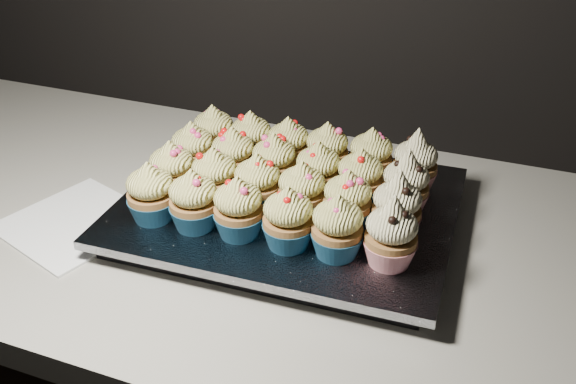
% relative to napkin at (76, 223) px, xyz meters
% --- Properties ---
extents(worktop, '(2.44, 0.64, 0.04)m').
position_rel_napkin_xyz_m(worktop, '(0.14, 0.10, -0.02)').
color(worktop, beige).
rests_on(worktop, cabinet).
extents(napkin, '(0.22, 0.22, 0.00)m').
position_rel_napkin_xyz_m(napkin, '(0.00, 0.00, 0.00)').
color(napkin, white).
rests_on(napkin, worktop).
extents(baking_tray, '(0.42, 0.33, 0.02)m').
position_rel_napkin_xyz_m(baking_tray, '(0.27, 0.11, 0.01)').
color(baking_tray, black).
rests_on(baking_tray, worktop).
extents(foil_lining, '(0.46, 0.36, 0.01)m').
position_rel_napkin_xyz_m(foil_lining, '(0.27, 0.11, 0.03)').
color(foil_lining, silver).
rests_on(foil_lining, baking_tray).
extents(cupcake_0, '(0.06, 0.06, 0.08)m').
position_rel_napkin_xyz_m(cupcake_0, '(0.12, 0.01, 0.07)').
color(cupcake_0, navy).
rests_on(cupcake_0, foil_lining).
extents(cupcake_1, '(0.06, 0.06, 0.08)m').
position_rel_napkin_xyz_m(cupcake_1, '(0.18, 0.01, 0.07)').
color(cupcake_1, navy).
rests_on(cupcake_1, foil_lining).
extents(cupcake_2, '(0.06, 0.06, 0.08)m').
position_rel_napkin_xyz_m(cupcake_2, '(0.24, 0.01, 0.07)').
color(cupcake_2, navy).
rests_on(cupcake_2, foil_lining).
extents(cupcake_3, '(0.06, 0.06, 0.08)m').
position_rel_napkin_xyz_m(cupcake_3, '(0.31, 0.01, 0.07)').
color(cupcake_3, navy).
rests_on(cupcake_3, foil_lining).
extents(cupcake_4, '(0.06, 0.06, 0.08)m').
position_rel_napkin_xyz_m(cupcake_4, '(0.37, 0.02, 0.07)').
color(cupcake_4, navy).
rests_on(cupcake_4, foil_lining).
extents(cupcake_5, '(0.06, 0.06, 0.10)m').
position_rel_napkin_xyz_m(cupcake_5, '(0.43, 0.02, 0.07)').
color(cupcake_5, red).
rests_on(cupcake_5, foil_lining).
extents(cupcake_6, '(0.06, 0.06, 0.08)m').
position_rel_napkin_xyz_m(cupcake_6, '(0.12, 0.07, 0.07)').
color(cupcake_6, navy).
rests_on(cupcake_6, foil_lining).
extents(cupcake_7, '(0.06, 0.06, 0.08)m').
position_rel_napkin_xyz_m(cupcake_7, '(0.18, 0.07, 0.07)').
color(cupcake_7, navy).
rests_on(cupcake_7, foil_lining).
extents(cupcake_8, '(0.06, 0.06, 0.08)m').
position_rel_napkin_xyz_m(cupcake_8, '(0.24, 0.08, 0.07)').
color(cupcake_8, navy).
rests_on(cupcake_8, foil_lining).
extents(cupcake_9, '(0.06, 0.06, 0.08)m').
position_rel_napkin_xyz_m(cupcake_9, '(0.30, 0.08, 0.07)').
color(cupcake_9, navy).
rests_on(cupcake_9, foil_lining).
extents(cupcake_10, '(0.06, 0.06, 0.08)m').
position_rel_napkin_xyz_m(cupcake_10, '(0.36, 0.08, 0.07)').
color(cupcake_10, navy).
rests_on(cupcake_10, foil_lining).
extents(cupcake_11, '(0.06, 0.06, 0.10)m').
position_rel_napkin_xyz_m(cupcake_11, '(0.43, 0.08, 0.07)').
color(cupcake_11, red).
rests_on(cupcake_11, foil_lining).
extents(cupcake_12, '(0.06, 0.06, 0.08)m').
position_rel_napkin_xyz_m(cupcake_12, '(0.12, 0.13, 0.07)').
color(cupcake_12, navy).
rests_on(cupcake_12, foil_lining).
extents(cupcake_13, '(0.06, 0.06, 0.08)m').
position_rel_napkin_xyz_m(cupcake_13, '(0.18, 0.14, 0.07)').
color(cupcake_13, navy).
rests_on(cupcake_13, foil_lining).
extents(cupcake_14, '(0.06, 0.06, 0.08)m').
position_rel_napkin_xyz_m(cupcake_14, '(0.24, 0.14, 0.07)').
color(cupcake_14, navy).
rests_on(cupcake_14, foil_lining).
extents(cupcake_15, '(0.06, 0.06, 0.08)m').
position_rel_napkin_xyz_m(cupcake_15, '(0.31, 0.14, 0.07)').
color(cupcake_15, navy).
rests_on(cupcake_15, foil_lining).
extents(cupcake_16, '(0.06, 0.06, 0.08)m').
position_rel_napkin_xyz_m(cupcake_16, '(0.36, 0.14, 0.07)').
color(cupcake_16, navy).
rests_on(cupcake_16, foil_lining).
extents(cupcake_17, '(0.06, 0.06, 0.10)m').
position_rel_napkin_xyz_m(cupcake_17, '(0.42, 0.14, 0.07)').
color(cupcake_17, red).
rests_on(cupcake_17, foil_lining).
extents(cupcake_18, '(0.06, 0.06, 0.08)m').
position_rel_napkin_xyz_m(cupcake_18, '(0.12, 0.20, 0.07)').
color(cupcake_18, navy).
rests_on(cupcake_18, foil_lining).
extents(cupcake_19, '(0.06, 0.06, 0.08)m').
position_rel_napkin_xyz_m(cupcake_19, '(0.18, 0.20, 0.07)').
color(cupcake_19, navy).
rests_on(cupcake_19, foil_lining).
extents(cupcake_20, '(0.06, 0.06, 0.08)m').
position_rel_napkin_xyz_m(cupcake_20, '(0.24, 0.20, 0.07)').
color(cupcake_20, navy).
rests_on(cupcake_20, foil_lining).
extents(cupcake_21, '(0.06, 0.06, 0.08)m').
position_rel_napkin_xyz_m(cupcake_21, '(0.30, 0.20, 0.07)').
color(cupcake_21, navy).
rests_on(cupcake_21, foil_lining).
extents(cupcake_22, '(0.06, 0.06, 0.08)m').
position_rel_napkin_xyz_m(cupcake_22, '(0.36, 0.21, 0.07)').
color(cupcake_22, navy).
rests_on(cupcake_22, foil_lining).
extents(cupcake_23, '(0.06, 0.06, 0.10)m').
position_rel_napkin_xyz_m(cupcake_23, '(0.43, 0.20, 0.07)').
color(cupcake_23, red).
rests_on(cupcake_23, foil_lining).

